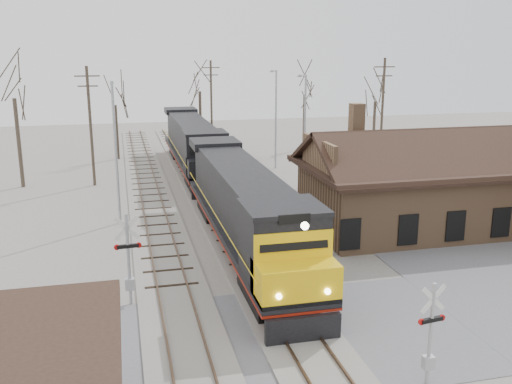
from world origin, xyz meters
TOP-DOWN VIEW (x-y plane):
  - ground at (0.00, 0.00)m, footprint 140.00×140.00m
  - road at (0.00, 0.00)m, footprint 60.00×9.00m
  - track_main at (0.00, 15.00)m, footprint 3.40×90.00m
  - track_siding at (-4.50, 15.00)m, footprint 3.40×90.00m
  - depot at (11.99, 12.00)m, footprint 15.20×9.31m
  - locomotive_lead at (0.00, 9.78)m, footprint 3.31×22.14m
  - locomotive_trailing at (0.00, 32.19)m, footprint 3.31×22.14m
  - crossbuck_near at (3.28, -4.25)m, footprint 1.07×0.28m
  - crossbuck_far at (-6.47, 4.67)m, footprint 1.21×0.32m
  - streetlight_a at (-6.84, 17.50)m, footprint 0.25×2.04m
  - streetlight_b at (8.14, 24.31)m, footprint 0.25×2.04m
  - streetlight_c at (7.91, 32.28)m, footprint 0.25×2.04m
  - utility_pole_a at (-8.84, 28.85)m, footprint 2.00×0.24m
  - utility_pole_b at (3.70, 44.18)m, footprint 2.00×0.24m
  - utility_pole_c at (17.06, 28.57)m, footprint 2.00×0.24m
  - tree_a at (-14.63, 29.66)m, footprint 4.89×4.89m
  - tree_b at (-6.84, 40.38)m, footprint 3.73×3.73m
  - tree_c at (2.57, 45.27)m, footprint 4.31×4.31m
  - tree_d at (13.90, 41.74)m, footprint 4.04×4.04m
  - tree_e at (20.09, 36.58)m, footprint 3.81×3.81m

SIDE VIEW (x-z plane):
  - ground at x=0.00m, z-range 0.00..0.00m
  - road at x=0.00m, z-range 0.00..0.03m
  - track_main at x=0.00m, z-range -0.05..0.19m
  - track_siding at x=-4.50m, z-range -0.05..0.19m
  - crossbuck_near at x=3.28m, z-range -0.10..3.66m
  - crossbuck_far at x=-6.47m, z-range -0.14..4.11m
  - depot at x=11.99m, z-range -1.54..6.36m
  - locomotive_trailing at x=0.00m, z-range 0.26..4.91m
  - locomotive_lead at x=0.00m, z-range 0.13..5.04m
  - streetlight_b at x=8.14m, z-range 0.54..9.73m
  - utility_pole_a at x=-8.84m, z-range 0.22..10.08m
  - streetlight_c at x=7.91m, z-range 0.54..9.81m
  - streetlight_a at x=-6.84m, z-range 0.54..9.81m
  - utility_pole_b at x=3.70m, z-range 0.23..10.15m
  - utility_pole_c at x=17.06m, z-range 0.23..10.62m
  - tree_b at x=-6.84m, z-range 1.93..11.06m
  - tree_e at x=20.09m, z-range 1.97..11.31m
  - tree_d at x=13.90m, z-range 2.10..12.00m
  - tree_c at x=2.57m, z-range 2.24..12.79m
  - tree_a at x=-14.63m, z-range 2.54..14.52m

